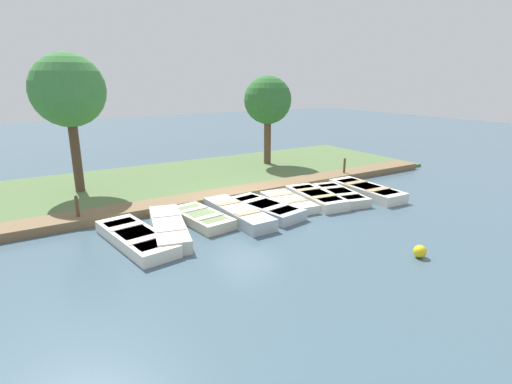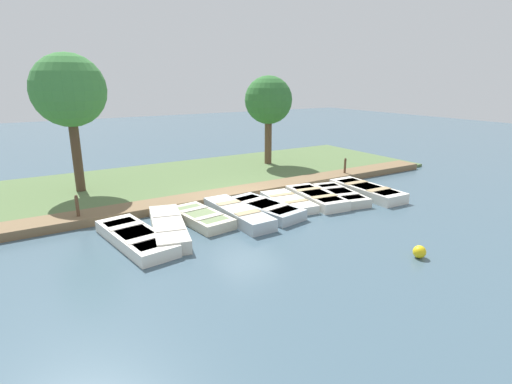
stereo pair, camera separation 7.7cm
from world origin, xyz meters
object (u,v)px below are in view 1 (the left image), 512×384
object	(u,v)px
rowboat_2	(201,218)
rowboat_3	(238,213)
rowboat_6	(316,197)
park_tree_left	(268,101)
park_tree_far_left	(68,92)
rowboat_0	(136,238)
rowboat_4	(265,208)
rowboat_8	(366,190)
rowboat_7	(340,195)
rowboat_5	(288,202)
buoy	(420,251)
mooring_post_far	(344,168)
mooring_post_near	(78,210)
rowboat_1	(169,228)

from	to	relation	value
rowboat_2	rowboat_3	size ratio (longest dim) A/B	0.78
rowboat_6	park_tree_left	world-z (taller)	park_tree_left
park_tree_far_left	park_tree_left	xyz separation A→B (m)	(-0.57, 10.00, -0.68)
rowboat_3	park_tree_far_left	bearing A→B (deg)	-147.88
rowboat_0	rowboat_4	size ratio (longest dim) A/B	1.14
rowboat_2	park_tree_left	xyz separation A→B (m)	(-6.56, 7.07, 3.43)
rowboat_8	park_tree_far_left	bearing A→B (deg)	-121.11
rowboat_8	park_tree_left	xyz separation A→B (m)	(-7.20, -0.27, 3.39)
rowboat_7	rowboat_8	distance (m)	1.33
rowboat_5	park_tree_left	xyz separation A→B (m)	(-6.61, 3.41, 3.44)
rowboat_4	rowboat_7	world-z (taller)	rowboat_4
rowboat_4	rowboat_6	xyz separation A→B (m)	(-0.09, 2.52, 0.00)
rowboat_0	rowboat_2	world-z (taller)	rowboat_0
buoy	mooring_post_far	bearing A→B (deg)	149.20
rowboat_0	rowboat_2	size ratio (longest dim) A/B	1.33
rowboat_2	mooring_post_near	xyz separation A→B (m)	(-2.02, -3.62, 0.34)
park_tree_far_left	rowboat_8	bearing A→B (deg)	57.15
rowboat_0	buoy	distance (m)	8.21
rowboat_3	park_tree_far_left	world-z (taller)	park_tree_far_left
rowboat_0	rowboat_8	size ratio (longest dim) A/B	1.06
rowboat_3	rowboat_7	size ratio (longest dim) A/B	1.15
rowboat_0	mooring_post_far	distance (m)	11.36
rowboat_3	rowboat_1	bearing A→B (deg)	-89.89
park_tree_left	rowboat_2	bearing A→B (deg)	-47.13
rowboat_1	buoy	xyz separation A→B (m)	(5.35, 5.30, -0.04)
rowboat_2	rowboat_0	bearing A→B (deg)	-82.77
rowboat_4	rowboat_5	world-z (taller)	rowboat_4
rowboat_1	rowboat_5	distance (m)	5.00
rowboat_2	mooring_post_far	world-z (taller)	mooring_post_far
rowboat_5	park_tree_left	bearing A→B (deg)	158.69
rowboat_0	rowboat_1	size ratio (longest dim) A/B	0.98
rowboat_0	park_tree_far_left	xyz separation A→B (m)	(-6.62, -0.49, 4.09)
rowboat_8	mooring_post_near	world-z (taller)	mooring_post_near
rowboat_2	rowboat_8	world-z (taller)	rowboat_8
rowboat_1	mooring_post_far	world-z (taller)	mooring_post_far
rowboat_1	mooring_post_near	bearing A→B (deg)	-122.81
rowboat_6	rowboat_8	xyz separation A→B (m)	(0.38, 2.45, 0.01)
mooring_post_near	rowboat_5	bearing A→B (deg)	74.12
mooring_post_near	buoy	size ratio (longest dim) A/B	2.92
rowboat_3	mooring_post_near	xyz separation A→B (m)	(-2.37, -4.86, 0.30)
park_tree_far_left	rowboat_7	bearing A→B (deg)	54.34
rowboat_4	rowboat_7	xyz separation A→B (m)	(0.08, 3.65, -0.02)
mooring_post_far	mooring_post_near	bearing A→B (deg)	-90.00
rowboat_3	rowboat_6	xyz separation A→B (m)	(-0.10, 3.65, -0.02)
rowboat_0	rowboat_6	bearing A→B (deg)	84.74
buoy	rowboat_2	bearing A→B (deg)	-145.43
rowboat_3	mooring_post_far	size ratio (longest dim) A/B	3.36
rowboat_0	rowboat_3	size ratio (longest dim) A/B	1.04
rowboat_6	mooring_post_near	xyz separation A→B (m)	(-2.28, -8.50, 0.32)
rowboat_0	buoy	size ratio (longest dim) A/B	10.24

